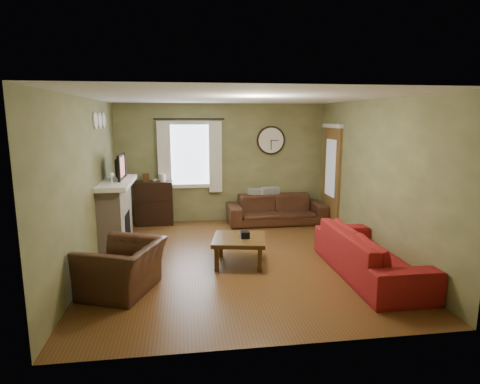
{
  "coord_description": "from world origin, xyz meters",
  "views": [
    {
      "loc": [
        -0.83,
        -6.25,
        2.3
      ],
      "look_at": [
        0.1,
        0.4,
        1.05
      ],
      "focal_mm": 30.0,
      "sensor_mm": 36.0,
      "label": 1
    }
  ],
  "objects": [
    {
      "name": "door",
      "position": [
        2.27,
        1.85,
        1.05
      ],
      "size": [
        0.05,
        0.9,
        2.1
      ],
      "primitive_type": "cube",
      "color": "brown",
      "rests_on": "floor"
    },
    {
      "name": "wine_glass_a",
      "position": [
        -2.05,
        0.66,
        1.28
      ],
      "size": [
        0.07,
        0.07,
        0.2
      ],
      "primitive_type": null,
      "color": "white",
      "rests_on": "mantel"
    },
    {
      "name": "ceiling",
      "position": [
        0.0,
        0.0,
        2.6
      ],
      "size": [
        4.6,
        5.2,
        0.0
      ],
      "primitive_type": "cube",
      "color": "white",
      "rests_on": "ground"
    },
    {
      "name": "pillow_right",
      "position": [
        1.07,
        2.45,
        0.55
      ],
      "size": [
        0.44,
        0.23,
        0.42
      ],
      "primitive_type": "cube",
      "rotation": [
        0.0,
        0.0,
        0.26
      ],
      "color": "gray",
      "rests_on": "sofa_brown"
    },
    {
      "name": "medallion_left",
      "position": [
        -2.28,
        0.8,
        2.25
      ],
      "size": [
        0.28,
        0.28,
        0.03
      ],
      "primitive_type": "cylinder",
      "color": "white",
      "rests_on": "wall_left"
    },
    {
      "name": "floor",
      "position": [
        0.0,
        0.0,
        0.0
      ],
      "size": [
        4.6,
        5.2,
        0.0
      ],
      "primitive_type": "cube",
      "color": "brown",
      "rests_on": "ground"
    },
    {
      "name": "wall_left",
      "position": [
        -2.3,
        0.0,
        1.3
      ],
      "size": [
        0.0,
        5.2,
        2.6
      ],
      "primitive_type": "cube",
      "color": "olive",
      "rests_on": "ground"
    },
    {
      "name": "fireplace",
      "position": [
        -2.1,
        1.15,
        0.55
      ],
      "size": [
        0.4,
        1.4,
        1.1
      ],
      "primitive_type": "cube",
      "color": "tan",
      "rests_on": "floor"
    },
    {
      "name": "book",
      "position": [
        -1.53,
        2.53,
        0.96
      ],
      "size": [
        0.23,
        0.27,
        0.02
      ],
      "primitive_type": "imported",
      "rotation": [
        0.0,
        0.0,
        0.29
      ],
      "color": "#462D12",
      "rests_on": "bookshelf"
    },
    {
      "name": "wall_right",
      "position": [
        2.3,
        0.0,
        1.3
      ],
      "size": [
        0.0,
        5.2,
        2.6
      ],
      "primitive_type": "cube",
      "color": "olive",
      "rests_on": "ground"
    },
    {
      "name": "curtain_left",
      "position": [
        -1.25,
        2.48,
        1.45
      ],
      "size": [
        0.28,
        0.04,
        1.55
      ],
      "primitive_type": "cube",
      "color": "silver",
      "rests_on": "wall_back"
    },
    {
      "name": "sofa_red",
      "position": [
        1.83,
        -0.94,
        0.34
      ],
      "size": [
        0.9,
        2.3,
        0.67
      ],
      "primitive_type": "imported",
      "rotation": [
        0.0,
        0.0,
        1.57
      ],
      "color": "maroon",
      "rests_on": "floor"
    },
    {
      "name": "medallion_right",
      "position": [
        -2.28,
        1.5,
        2.25
      ],
      "size": [
        0.28,
        0.28,
        0.03
      ],
      "primitive_type": "cylinder",
      "color": "white",
      "rests_on": "wall_left"
    },
    {
      "name": "wall_back",
      "position": [
        0.0,
        2.6,
        1.3
      ],
      "size": [
        4.6,
        0.0,
        2.6
      ],
      "primitive_type": "cube",
      "color": "olive",
      "rests_on": "ground"
    },
    {
      "name": "armchair",
      "position": [
        -1.68,
        -1.03,
        0.33
      ],
      "size": [
        1.21,
        1.28,
        0.67
      ],
      "primitive_type": "imported",
      "rotation": [
        0.0,
        0.0,
        -1.94
      ],
      "color": "#381F13",
      "rests_on": "floor"
    },
    {
      "name": "firebox",
      "position": [
        -1.91,
        1.15,
        0.3
      ],
      "size": [
        0.04,
        0.6,
        0.55
      ],
      "primitive_type": "cube",
      "color": "black",
      "rests_on": "fireplace"
    },
    {
      "name": "wine_glass_b",
      "position": [
        -2.05,
        0.69,
        1.28
      ],
      "size": [
        0.07,
        0.07,
        0.21
      ],
      "primitive_type": null,
      "color": "white",
      "rests_on": "mantel"
    },
    {
      "name": "tv_screen",
      "position": [
        -1.97,
        1.3,
        1.41
      ],
      "size": [
        0.02,
        0.62,
        0.36
      ],
      "primitive_type": "cube",
      "color": "#994C3F",
      "rests_on": "mantel"
    },
    {
      "name": "tv",
      "position": [
        -2.05,
        1.3,
        1.35
      ],
      "size": [
        0.08,
        0.6,
        0.35
      ],
      "primitive_type": "imported",
      "rotation": [
        0.0,
        0.0,
        1.57
      ],
      "color": "black",
      "rests_on": "mantel"
    },
    {
      "name": "window_pane",
      "position": [
        -0.7,
        2.58,
        1.5
      ],
      "size": [
        1.0,
        0.02,
        1.3
      ],
      "primitive_type": null,
      "color": "silver",
      "rests_on": "wall_back"
    },
    {
      "name": "coffee_table",
      "position": [
        0.0,
        -0.21,
        0.22
      ],
      "size": [
        0.95,
        0.95,
        0.44
      ],
      "primitive_type": null,
      "rotation": [
        0.0,
        0.0,
        -0.19
      ],
      "color": "#462D12",
      "rests_on": "floor"
    },
    {
      "name": "medallion_mid",
      "position": [
        -2.28,
        1.15,
        2.25
      ],
      "size": [
        0.28,
        0.28,
        0.03
      ],
      "primitive_type": "cylinder",
      "color": "white",
      "rests_on": "wall_left"
    },
    {
      "name": "wall_front",
      "position": [
        0.0,
        -2.6,
        1.3
      ],
      "size": [
        4.6,
        0.0,
        2.6
      ],
      "primitive_type": "cube",
      "color": "olive",
      "rests_on": "ground"
    },
    {
      "name": "tissue_box",
      "position": [
        0.09,
        -0.25,
        0.4
      ],
      "size": [
        0.14,
        0.14,
        0.1
      ],
      "primitive_type": "cube",
      "rotation": [
        0.0,
        0.0,
        0.01
      ],
      "color": "black",
      "rests_on": "coffee_table"
    },
    {
      "name": "sofa_brown",
      "position": [
        1.16,
        2.16,
        0.31
      ],
      "size": [
        2.12,
        0.83,
        0.62
      ],
      "primitive_type": "imported",
      "color": "#381F13",
      "rests_on": "floor"
    },
    {
      "name": "wall_clock",
      "position": [
        1.1,
        2.55,
        1.8
      ],
      "size": [
        0.64,
        0.06,
        0.64
      ],
      "primitive_type": null,
      "color": "white",
      "rests_on": "wall_back"
    },
    {
      "name": "pillow_left",
      "position": [
        0.76,
        2.47,
        0.55
      ],
      "size": [
        0.38,
        0.16,
        0.37
      ],
      "primitive_type": "cube",
      "rotation": [
        0.0,
        0.0,
        -0.13
      ],
      "color": "gray",
      "rests_on": "sofa_brown"
    },
    {
      "name": "bookshelf",
      "position": [
        -1.5,
        2.41,
        0.47
      ],
      "size": [
        0.8,
        0.34,
        0.95
      ],
      "primitive_type": null,
      "color": "black",
      "rests_on": "floor"
    },
    {
      "name": "curtain_right",
      "position": [
        -0.15,
        2.48,
        1.45
      ],
      "size": [
        0.28,
        0.04,
        1.55
      ],
      "primitive_type": "cube",
      "color": "silver",
      "rests_on": "wall_back"
    },
    {
      "name": "mantel",
      "position": [
        -2.07,
        1.15,
        1.14
      ],
      "size": [
        0.58,
        1.6,
        0.08
      ],
      "primitive_type": "cube",
      "color": "white",
      "rests_on": "fireplace"
    },
    {
      "name": "curtain_rod",
      "position": [
        -0.7,
        2.48,
        2.27
      ],
      "size": [
        0.03,
        0.03,
        1.5
      ],
      "primitive_type": "cylinder",
      "color": "black",
      "rests_on": "wall_back"
    }
  ]
}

